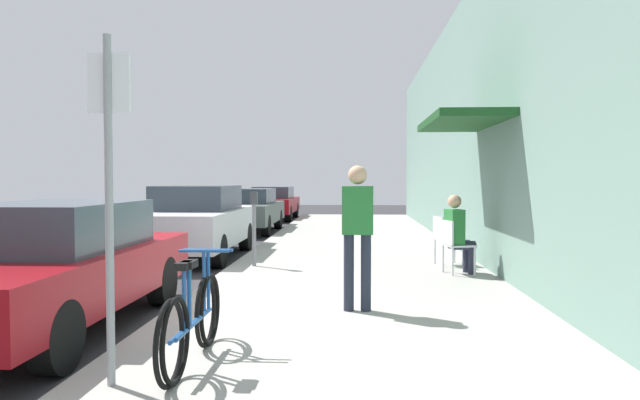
# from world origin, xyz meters

# --- Properties ---
(ground_plane) EXTENTS (60.00, 60.00, 0.00)m
(ground_plane) POSITION_xyz_m (0.00, 0.00, 0.00)
(ground_plane) COLOR #2D2D30
(sidewalk_slab) EXTENTS (4.50, 32.00, 0.12)m
(sidewalk_slab) POSITION_xyz_m (2.25, 2.00, 0.06)
(sidewalk_slab) COLOR #9E9B93
(sidewalk_slab) RESTS_ON ground_plane
(building_facade) EXTENTS (1.40, 32.00, 5.48)m
(building_facade) POSITION_xyz_m (4.65, 2.00, 2.74)
(building_facade) COLOR gray
(building_facade) RESTS_ON ground_plane
(parked_car_0) EXTENTS (1.80, 4.40, 1.40)m
(parked_car_0) POSITION_xyz_m (-1.10, -1.20, 0.72)
(parked_car_0) COLOR maroon
(parked_car_0) RESTS_ON ground_plane
(parked_car_1) EXTENTS (1.80, 4.40, 1.52)m
(parked_car_1) POSITION_xyz_m (-1.10, 4.72, 0.78)
(parked_car_1) COLOR #B7B7BC
(parked_car_1) RESTS_ON ground_plane
(parked_car_2) EXTENTS (1.80, 4.40, 1.36)m
(parked_car_2) POSITION_xyz_m (-1.10, 10.64, 0.71)
(parked_car_2) COLOR #47514C
(parked_car_2) RESTS_ON ground_plane
(parked_car_3) EXTENTS (1.80, 4.40, 1.35)m
(parked_car_3) POSITION_xyz_m (-1.10, 16.47, 0.70)
(parked_car_3) COLOR maroon
(parked_car_3) RESTS_ON ground_plane
(parking_meter) EXTENTS (0.12, 0.10, 1.32)m
(parking_meter) POSITION_xyz_m (0.45, 2.84, 0.89)
(parking_meter) COLOR slate
(parking_meter) RESTS_ON sidewalk_slab
(street_sign) EXTENTS (0.32, 0.06, 2.60)m
(street_sign) POSITION_xyz_m (0.40, -3.15, 1.64)
(street_sign) COLOR gray
(street_sign) RESTS_ON sidewalk_slab
(bicycle_0) EXTENTS (0.46, 1.71, 0.90)m
(bicycle_0) POSITION_xyz_m (0.85, -2.64, 0.48)
(bicycle_0) COLOR black
(bicycle_0) RESTS_ON sidewalk_slab
(bicycle_1) EXTENTS (0.46, 1.71, 0.90)m
(bicycle_1) POSITION_xyz_m (0.87, -2.57, 0.48)
(bicycle_1) COLOR black
(bicycle_1) RESTS_ON sidewalk_slab
(cafe_chair_0) EXTENTS (0.54, 0.54, 0.87)m
(cafe_chair_0) POSITION_xyz_m (3.85, 2.19, 0.62)
(cafe_chair_0) COLOR silver
(cafe_chair_0) RESTS_ON sidewalk_slab
(seated_patron_0) EXTENTS (0.49, 0.44, 1.29)m
(seated_patron_0) POSITION_xyz_m (3.90, 2.20, 0.82)
(seated_patron_0) COLOR #232838
(seated_patron_0) RESTS_ON sidewalk_slab
(cafe_chair_1) EXTENTS (0.53, 0.53, 0.87)m
(cafe_chair_1) POSITION_xyz_m (3.85, 3.17, 0.62)
(cafe_chair_1) COLOR silver
(cafe_chair_1) RESTS_ON sidewalk_slab
(pedestrian_standing) EXTENTS (0.36, 0.22, 1.70)m
(pedestrian_standing) POSITION_xyz_m (2.25, -0.58, 1.12)
(pedestrian_standing) COLOR #232838
(pedestrian_standing) RESTS_ON sidewalk_slab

